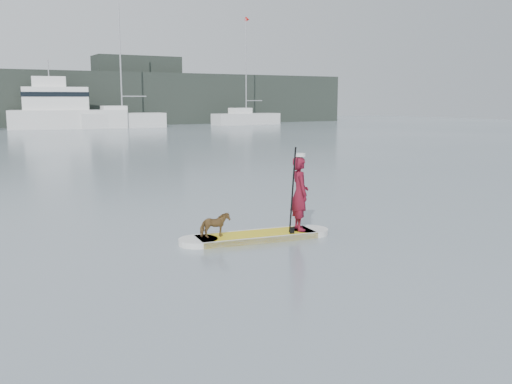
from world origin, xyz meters
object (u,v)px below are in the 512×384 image
dog (215,225)px  sailboat_f (246,117)px  paddler (300,193)px  paddleboard (256,236)px  sailboat_e (122,119)px  motor_yacht_a (63,109)px

dog → sailboat_f: 56.23m
paddler → paddleboard: bearing=98.7°
sailboat_e → sailboat_f: (14.87, 0.30, -0.07)m
paddleboard → paddler: 1.31m
sailboat_f → motor_yacht_a: (-20.49, 1.00, 1.10)m
paddler → dog: (-1.88, 0.27, -0.54)m
paddleboard → motor_yacht_a: 50.71m
paddler → sailboat_f: sailboat_f is taller
paddleboard → sailboat_f: 55.92m
sailboat_f → dog: bearing=-123.3°
paddler → sailboat_e: sailboat_e is taller
sailboat_e → motor_yacht_a: (-5.62, 1.29, 1.02)m
sailboat_e → dog: bearing=-100.4°
sailboat_e → motor_yacht_a: size_ratio=1.06×
sailboat_f → motor_yacht_a: size_ratio=1.03×
paddleboard → motor_yacht_a: (5.79, 50.35, 1.86)m
paddler → dog: size_ratio=2.65×
dog → paddler: bearing=-94.2°
paddleboard → sailboat_e: size_ratio=0.26×
paddleboard → sailboat_f: bearing=70.1°
sailboat_e → motor_yacht_a: bearing=170.8°
paddler → motor_yacht_a: (4.80, 50.49, 1.01)m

